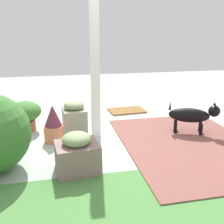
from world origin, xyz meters
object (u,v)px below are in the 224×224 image
at_px(stone_planter_nearest, 74,116).
at_px(terracotta_pot_spiky, 53,125).
at_px(stone_planter_mid, 77,154).
at_px(porch_pillar, 95,64).
at_px(doormat, 127,111).
at_px(dog, 193,115).
at_px(terracotta_pot_broad, 25,114).

height_order(stone_planter_nearest, terracotta_pot_spiky, terracotta_pot_spiky).
bearing_deg(terracotta_pot_spiky, stone_planter_mid, 106.20).
distance_m(porch_pillar, stone_planter_nearest, 0.98).
relative_size(porch_pillar, terracotta_pot_spiky, 3.98).
bearing_deg(stone_planter_mid, stone_planter_nearest, -92.64).
distance_m(stone_planter_nearest, doormat, 1.35).
height_order(stone_planter_nearest, doormat, stone_planter_nearest).
relative_size(porch_pillar, stone_planter_nearest, 4.58).
bearing_deg(stone_planter_nearest, terracotta_pot_spiky, 53.59).
xyz_separation_m(stone_planter_mid, terracotta_pot_spiky, (0.27, -0.92, 0.04)).
distance_m(terracotta_pot_spiky, dog, 2.11).
xyz_separation_m(stone_planter_mid, dog, (-1.84, -0.79, 0.09)).
height_order(dog, doormat, dog).
bearing_deg(stone_planter_nearest, porch_pillar, 131.44).
bearing_deg(stone_planter_nearest, stone_planter_mid, 87.36).
xyz_separation_m(stone_planter_mid, terracotta_pot_broad, (0.72, -1.47, 0.07)).
xyz_separation_m(porch_pillar, stone_planter_mid, (0.37, 1.02, -0.87)).
xyz_separation_m(stone_planter_nearest, terracotta_pot_broad, (0.78, -0.10, 0.06)).
distance_m(porch_pillar, doormat, 1.74).
bearing_deg(porch_pillar, doormat, -125.23).
height_order(terracotta_pot_spiky, dog, terracotta_pot_spiky).
relative_size(stone_planter_nearest, terracotta_pot_broad, 0.90).
bearing_deg(porch_pillar, terracotta_pot_spiky, 9.15).
xyz_separation_m(terracotta_pot_broad, dog, (-2.56, 0.68, 0.02)).
height_order(stone_planter_mid, dog, dog).
distance_m(stone_planter_mid, terracotta_pot_broad, 1.64).
relative_size(porch_pillar, doormat, 3.11).
bearing_deg(terracotta_pot_broad, stone_planter_nearest, 172.69).
distance_m(stone_planter_mid, terracotta_pot_spiky, 0.96).
height_order(terracotta_pot_broad, doormat, terracotta_pot_broad).
relative_size(terracotta_pot_spiky, dog, 0.74).
distance_m(stone_planter_mid, dog, 2.00).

